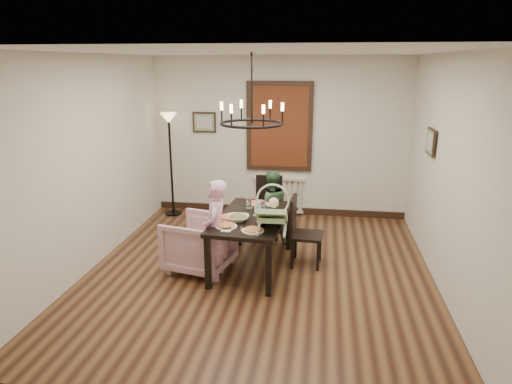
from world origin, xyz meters
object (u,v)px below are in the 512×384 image
(dining_table, at_px, (252,222))
(chair_far, at_px, (267,207))
(armchair, at_px, (199,243))
(drinking_glass, at_px, (262,209))
(seated_man, at_px, (271,213))
(baby_bouncer, at_px, (272,214))
(floor_lamp, at_px, (171,166))
(chair_right, at_px, (307,231))
(elderly_woman, at_px, (216,239))

(dining_table, distance_m, chair_far, 1.19)
(armchair, distance_m, drinking_glass, 0.95)
(seated_man, relative_size, baby_bouncer, 1.60)
(dining_table, height_order, floor_lamp, floor_lamp)
(chair_right, height_order, elderly_woman, elderly_woman)
(baby_bouncer, bearing_deg, dining_table, 123.73)
(dining_table, height_order, seated_man, seated_man)
(dining_table, distance_m, seated_man, 0.94)
(chair_right, bearing_deg, floor_lamp, 57.72)
(chair_far, distance_m, armchair, 1.52)
(armchair, bearing_deg, elderly_woman, 63.87)
(dining_table, relative_size, elderly_woman, 1.51)
(elderly_woman, distance_m, drinking_glass, 0.76)
(drinking_glass, bearing_deg, dining_table, -139.73)
(elderly_woman, height_order, drinking_glass, elderly_woman)
(chair_far, bearing_deg, dining_table, -91.82)
(armchair, xyz_separation_m, elderly_woman, (0.29, -0.23, 0.17))
(dining_table, xyz_separation_m, drinking_glass, (0.12, 0.10, 0.16))
(chair_far, bearing_deg, armchair, -118.42)
(seated_man, height_order, drinking_glass, seated_man)
(elderly_woman, xyz_separation_m, baby_bouncer, (0.72, -0.05, 0.38))
(armchair, height_order, elderly_woman, elderly_woman)
(baby_bouncer, xyz_separation_m, floor_lamp, (-2.10, 2.45, -0.02))
(dining_table, bearing_deg, drinking_glass, 44.84)
(chair_far, height_order, floor_lamp, floor_lamp)
(baby_bouncer, distance_m, drinking_glass, 0.58)
(chair_right, relative_size, drinking_glass, 6.53)
(chair_right, distance_m, baby_bouncer, 0.87)
(seated_man, bearing_deg, dining_table, 63.77)
(seated_man, distance_m, baby_bouncer, 1.43)
(chair_right, relative_size, armchair, 1.19)
(dining_table, bearing_deg, seated_man, 85.80)
(chair_far, distance_m, elderly_woman, 1.62)
(armchair, xyz_separation_m, drinking_glass, (0.81, 0.25, 0.44))
(chair_far, distance_m, seated_man, 0.27)
(dining_table, xyz_separation_m, baby_bouncer, (0.32, -0.43, 0.28))
(chair_right, bearing_deg, armchair, 107.81)
(dining_table, relative_size, drinking_glass, 11.03)
(elderly_woman, bearing_deg, seated_man, 153.34)
(chair_right, bearing_deg, seated_man, 42.61)
(seated_man, xyz_separation_m, baby_bouncer, (0.17, -1.35, 0.45))
(floor_lamp, bearing_deg, chair_right, -35.83)
(chair_right, xyz_separation_m, floor_lamp, (-2.51, 1.81, 0.42))
(dining_table, relative_size, floor_lamp, 0.90)
(chair_far, xyz_separation_m, elderly_woman, (-0.46, -1.55, 0.06))
(dining_table, bearing_deg, armchair, -162.89)
(baby_bouncer, bearing_deg, elderly_woman, 173.47)
(armchair, distance_m, baby_bouncer, 1.18)
(chair_right, height_order, seated_man, chair_right)
(chair_right, xyz_separation_m, drinking_glass, (-0.60, -0.10, 0.32))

